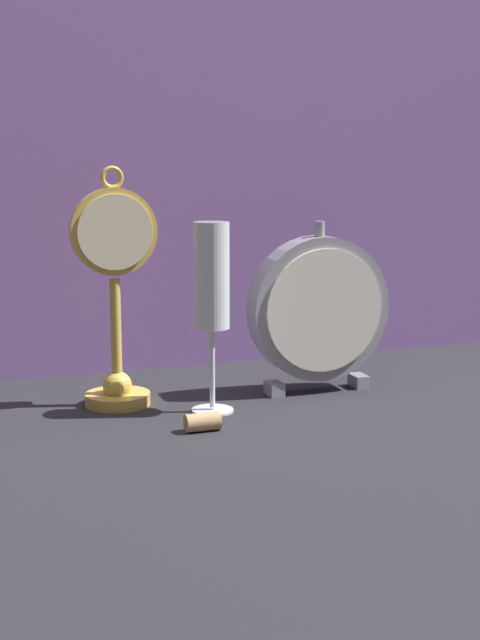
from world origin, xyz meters
The scene contains 6 objects.
ground_plane centered at (0.00, 0.00, 0.00)m, with size 4.00×4.00×0.00m, color #232328.
fabric_backdrop_drape centered at (0.00, 0.33, 0.34)m, with size 1.41×0.01×0.68m, color #8460A8.
pocket_watch_on_stand centered at (-0.15, 0.14, 0.14)m, with size 0.11×0.09×0.31m.
mantel_clock_silver centered at (0.13, 0.11, 0.12)m, with size 0.20×0.04×0.24m.
champagne_flute centered at (-0.04, 0.06, 0.16)m, with size 0.05×0.05×0.24m.
wine_cork centered at (-0.08, -0.01, 0.01)m, with size 0.02×0.02×0.04m, color tan.
Camera 1 is at (-0.38, -0.99, 0.32)m, focal length 50.00 mm.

